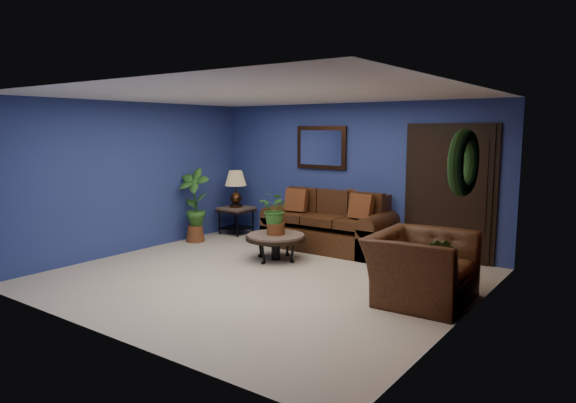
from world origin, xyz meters
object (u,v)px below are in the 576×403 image
Objects in this scene: sofa at (330,230)px; side_chair at (347,216)px; coffee_table at (276,238)px; armchair at (422,267)px; table_lamp at (236,184)px; end_table at (236,213)px.

sofa is 2.12× the size of side_chair.
sofa is 2.33× the size of coffee_table.
side_chair reaches higher than armchair.
armchair is (2.32, -1.71, 0.08)m from sofa.
side_chair is 0.83× the size of armchair.
sofa reaches higher than coffee_table.
sofa is 0.40m from side_chair.
table_lamp is at bearing 67.07° from armchair.
armchair is (2.59, -0.53, 0.06)m from coffee_table.
sofa is 3.79× the size of end_table.
side_chair is at bearing 46.69° from armchair.
table_lamp is (-2.13, -0.03, 0.65)m from sofa.
sofa is 2.23m from table_lamp.
armchair is (2.02, -1.76, -0.18)m from side_chair.
end_table is 0.47× the size of armchair.
table_lamp reaches higher than side_chair.
side_chair reaches higher than sofa.
sofa is 1.22m from coffee_table.
sofa is 3.22× the size of table_lamp.
end_table is 0.57m from table_lamp.
end_table is 4.76m from armchair.
armchair reaches higher than end_table.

